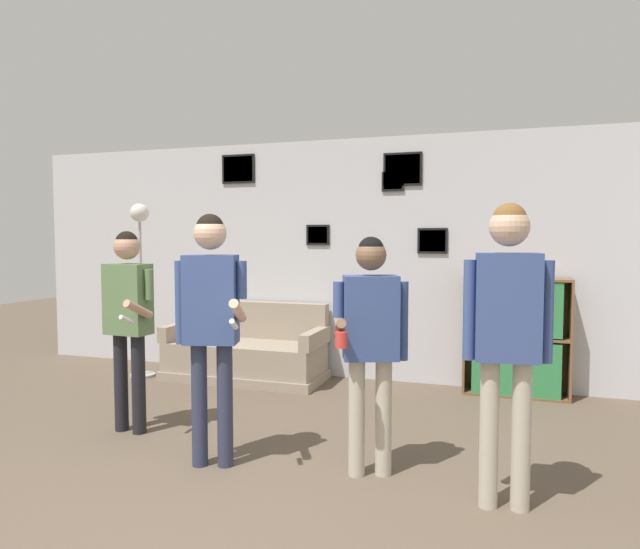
{
  "coord_description": "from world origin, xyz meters",
  "views": [
    {
      "loc": [
        1.57,
        -2.44,
        1.59
      ],
      "look_at": [
        0.14,
        1.88,
        1.3
      ],
      "focal_mm": 32.0,
      "sensor_mm": 36.0,
      "label": 1
    }
  ],
  "objects_px": {
    "couch": "(247,353)",
    "bookshelf": "(516,337)",
    "floor_lamp": "(140,252)",
    "person_watcher_holding_cup": "(371,331)",
    "person_player_foreground_left": "(128,310)",
    "person_player_foreground_center": "(211,311)",
    "person_spectator_near_bookshelf": "(507,320)",
    "drinking_cup": "(533,273)"
  },
  "relations": [
    {
      "from": "couch",
      "to": "bookshelf",
      "type": "relative_size",
      "value": 1.51
    },
    {
      "from": "floor_lamp",
      "to": "person_watcher_holding_cup",
      "type": "relative_size",
      "value": 1.24
    },
    {
      "from": "bookshelf",
      "to": "person_player_foreground_left",
      "type": "relative_size",
      "value": 0.72
    },
    {
      "from": "person_player_foreground_center",
      "to": "person_spectator_near_bookshelf",
      "type": "relative_size",
      "value": 0.98
    },
    {
      "from": "person_spectator_near_bookshelf",
      "to": "person_watcher_holding_cup",
      "type": "bearing_deg",
      "value": 166.18
    },
    {
      "from": "couch",
      "to": "bookshelf",
      "type": "height_order",
      "value": "bookshelf"
    },
    {
      "from": "person_watcher_holding_cup",
      "to": "floor_lamp",
      "type": "bearing_deg",
      "value": 149.29
    },
    {
      "from": "bookshelf",
      "to": "drinking_cup",
      "type": "distance_m",
      "value": 0.66
    },
    {
      "from": "floor_lamp",
      "to": "couch",
      "type": "bearing_deg",
      "value": 14.63
    },
    {
      "from": "person_player_foreground_center",
      "to": "bookshelf",
      "type": "bearing_deg",
      "value": 51.47
    },
    {
      "from": "person_spectator_near_bookshelf",
      "to": "couch",
      "type": "bearing_deg",
      "value": 139.78
    },
    {
      "from": "drinking_cup",
      "to": "person_player_foreground_center",
      "type": "bearing_deg",
      "value": -130.4
    },
    {
      "from": "person_player_foreground_center",
      "to": "person_spectator_near_bookshelf",
      "type": "xyz_separation_m",
      "value": [
        1.94,
        -0.02,
        0.03
      ]
    },
    {
      "from": "bookshelf",
      "to": "floor_lamp",
      "type": "relative_size",
      "value": 0.6
    },
    {
      "from": "person_spectator_near_bookshelf",
      "to": "drinking_cup",
      "type": "relative_size",
      "value": 17.75
    },
    {
      "from": "person_watcher_holding_cup",
      "to": "person_spectator_near_bookshelf",
      "type": "xyz_separation_m",
      "value": [
        0.86,
        -0.21,
        0.14
      ]
    },
    {
      "from": "person_player_foreground_left",
      "to": "person_player_foreground_center",
      "type": "distance_m",
      "value": 1.07
    },
    {
      "from": "floor_lamp",
      "to": "person_watcher_holding_cup",
      "type": "xyz_separation_m",
      "value": [
        3.12,
        -1.85,
        -0.46
      ]
    },
    {
      "from": "person_player_foreground_center",
      "to": "person_watcher_holding_cup",
      "type": "xyz_separation_m",
      "value": [
        1.08,
        0.19,
        -0.11
      ]
    },
    {
      "from": "floor_lamp",
      "to": "drinking_cup",
      "type": "xyz_separation_m",
      "value": [
        4.21,
        0.51,
        -0.19
      ]
    },
    {
      "from": "floor_lamp",
      "to": "drinking_cup",
      "type": "bearing_deg",
      "value": 6.87
    },
    {
      "from": "couch",
      "to": "person_spectator_near_bookshelf",
      "type": "height_order",
      "value": "person_spectator_near_bookshelf"
    },
    {
      "from": "drinking_cup",
      "to": "person_player_foreground_left",
      "type": "bearing_deg",
      "value": -145.92
    },
    {
      "from": "floor_lamp",
      "to": "person_watcher_holding_cup",
      "type": "distance_m",
      "value": 3.66
    },
    {
      "from": "couch",
      "to": "bookshelf",
      "type": "distance_m",
      "value": 2.92
    },
    {
      "from": "floor_lamp",
      "to": "person_spectator_near_bookshelf",
      "type": "relative_size",
      "value": 1.11
    },
    {
      "from": "couch",
      "to": "person_player_foreground_left",
      "type": "height_order",
      "value": "person_player_foreground_left"
    },
    {
      "from": "couch",
      "to": "person_player_foreground_center",
      "type": "bearing_deg",
      "value": -69.83
    },
    {
      "from": "floor_lamp",
      "to": "person_player_foreground_center",
      "type": "relative_size",
      "value": 1.13
    },
    {
      "from": "bookshelf",
      "to": "drinking_cup",
      "type": "bearing_deg",
      "value": 0.36
    },
    {
      "from": "couch",
      "to": "person_player_foreground_left",
      "type": "xyz_separation_m",
      "value": [
        -0.13,
        -1.94,
        0.73
      ]
    },
    {
      "from": "person_player_foreground_left",
      "to": "couch",
      "type": "bearing_deg",
      "value": 86.26
    },
    {
      "from": "person_watcher_holding_cup",
      "to": "person_spectator_near_bookshelf",
      "type": "bearing_deg",
      "value": -13.82
    },
    {
      "from": "person_watcher_holding_cup",
      "to": "couch",
      "type": "bearing_deg",
      "value": 132.01
    },
    {
      "from": "bookshelf",
      "to": "person_spectator_near_bookshelf",
      "type": "xyz_separation_m",
      "value": [
        -0.09,
        -2.57,
        0.52
      ]
    },
    {
      "from": "bookshelf",
      "to": "person_watcher_holding_cup",
      "type": "height_order",
      "value": "person_watcher_holding_cup"
    },
    {
      "from": "drinking_cup",
      "to": "person_watcher_holding_cup",
      "type": "bearing_deg",
      "value": -114.76
    },
    {
      "from": "bookshelf",
      "to": "person_player_foreground_center",
      "type": "bearing_deg",
      "value": -128.53
    },
    {
      "from": "person_player_foreground_center",
      "to": "person_watcher_holding_cup",
      "type": "relative_size",
      "value": 1.1
    },
    {
      "from": "couch",
      "to": "person_spectator_near_bookshelf",
      "type": "relative_size",
      "value": 1.0
    },
    {
      "from": "floor_lamp",
      "to": "drinking_cup",
      "type": "distance_m",
      "value": 4.24
    },
    {
      "from": "couch",
      "to": "person_player_foreground_center",
      "type": "height_order",
      "value": "person_player_foreground_center"
    }
  ]
}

